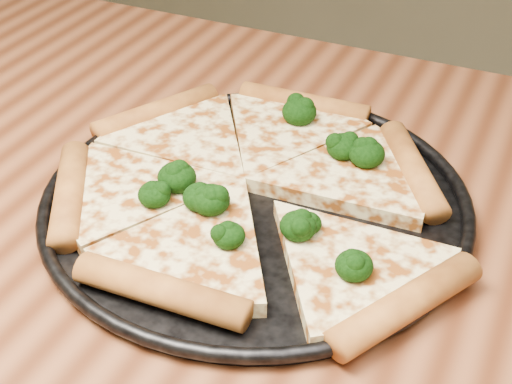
% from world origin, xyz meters
% --- Properties ---
extents(dining_table, '(1.20, 0.90, 0.75)m').
position_xyz_m(dining_table, '(0.00, 0.00, 0.66)').
color(dining_table, brown).
rests_on(dining_table, ground).
extents(pizza_pan, '(0.36, 0.36, 0.02)m').
position_xyz_m(pizza_pan, '(0.11, 0.11, 0.76)').
color(pizza_pan, black).
rests_on(pizza_pan, dining_table).
extents(pizza, '(0.38, 0.32, 0.03)m').
position_xyz_m(pizza, '(0.10, 0.11, 0.77)').
color(pizza, '#F2D994').
rests_on(pizza, pizza_pan).
extents(broccoli_florets, '(0.20, 0.22, 0.02)m').
position_xyz_m(broccoli_florets, '(0.12, 0.11, 0.78)').
color(broccoli_florets, black).
rests_on(broccoli_florets, pizza).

